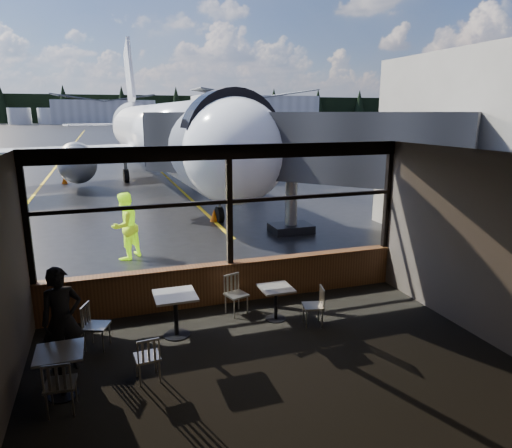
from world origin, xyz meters
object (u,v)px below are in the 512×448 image
chair_near_n (236,295)px  passenger (62,320)px  chair_mid_s (147,357)px  chair_mid_w (96,326)px  chair_near_e (313,306)px  cone_nose (214,215)px  cafe_table_near (276,304)px  ground_crew (125,226)px  cone_wing (64,180)px  airliner (161,94)px  cafe_table_left (62,374)px  chair_left_s (60,385)px  jet_bridge (287,167)px  cafe_table_mid (176,315)px

chair_near_n → passenger: bearing=1.9°
chair_mid_s → passenger: (-1.25, 0.76, 0.49)m
chair_mid_s → chair_mid_w: size_ratio=0.94×
chair_near_e → cone_nose: size_ratio=1.69×
cafe_table_near → passenger: (-3.96, -0.63, 0.53)m
ground_crew → cone_wing: size_ratio=4.06×
chair_near_n → chair_mid_w: size_ratio=1.01×
chair_mid_s → airliner: bearing=76.7°
airliner → cafe_table_left: (-4.41, -21.69, -4.89)m
chair_mid_s → cone_nose: size_ratio=1.64×
chair_near_e → cone_wing: (-5.97, 21.90, -0.17)m
cone_wing → cone_nose: bearing=-63.5°
chair_near_n → cafe_table_left: bearing=13.2°
chair_mid_s → chair_left_s: 1.30m
jet_bridge → cafe_table_mid: jet_bridge is taller
cafe_table_mid → chair_mid_w: 1.42m
cone_wing → cafe_table_near: bearing=-75.9°
cafe_table_left → ground_crew: (1.29, 6.62, 0.60)m
chair_mid_w → passenger: (-0.49, -0.57, 0.46)m
cafe_table_mid → chair_near_n: bearing=22.6°
chair_near_e → chair_near_n: (-1.29, 0.99, 0.02)m
jet_bridge → chair_mid_w: bearing=-133.6°
airliner → chair_near_n: bearing=-96.2°
chair_mid_w → cone_wing: (-1.91, 21.48, -0.18)m
airliner → ground_crew: 15.98m
cone_wing → chair_near_n: bearing=-77.4°
cafe_table_mid → cone_wing: (-3.33, 21.48, -0.18)m
chair_mid_w → cafe_table_mid: bearing=111.9°
chair_mid_s → cafe_table_near: bearing=22.2°
chair_near_e → chair_near_n: bearing=65.7°
chair_near_n → ground_crew: (-1.97, 4.70, 0.54)m
cone_nose → chair_left_s: bearing=-114.1°
cafe_table_mid → cafe_table_left: (-1.91, -1.36, -0.05)m
chair_mid_w → passenger: size_ratio=0.48×
airliner → chair_near_e: size_ratio=42.27×
airliner → cone_nose: airliner is taller
cafe_table_near → cafe_table_mid: 2.05m
cafe_table_mid → chair_left_s: (-1.90, -1.75, 0.00)m
chair_near_e → cone_wing: bearing=28.3°
chair_mid_s → cone_nose: 10.93m
airliner → chair_mid_s: size_ratio=43.44×
chair_mid_s → cone_nose: chair_mid_s is taller
cone_nose → cafe_table_near: bearing=-95.5°
cafe_table_left → cafe_table_near: bearing=19.7°
cafe_table_mid → cone_nose: 9.46m
ground_crew → cone_nose: size_ratio=4.03×
airliner → chair_near_e: 21.32m
cafe_table_left → passenger: bearing=89.9°
chair_mid_s → chair_left_s: size_ratio=0.93×
jet_bridge → chair_near_n: size_ratio=12.26×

